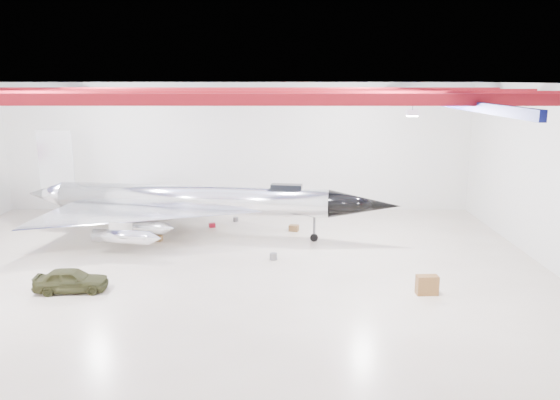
{
  "coord_description": "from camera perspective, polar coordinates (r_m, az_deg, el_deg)",
  "views": [
    {
      "loc": [
        4.0,
        -31.75,
        11.21
      ],
      "look_at": [
        3.76,
        2.0,
        3.74
      ],
      "focal_mm": 35.0,
      "sensor_mm": 36.0,
      "label": 1
    }
  ],
  "objects": [
    {
      "name": "crate_small",
      "position": [
        40.07,
        -13.82,
        -3.96
      ],
      "size": [
        0.36,
        0.3,
        0.24
      ],
      "primitive_type": "cube",
      "rotation": [
        0.0,
        0.0,
        0.08
      ],
      "color": "#59595B",
      "rests_on": "floor"
    },
    {
      "name": "spares_box",
      "position": [
        44.16,
        -4.66,
        -2.03
      ],
      "size": [
        0.53,
        0.53,
        0.36
      ],
      "primitive_type": "cylinder",
      "rotation": [
        0.0,
        0.0,
        0.43
      ],
      "color": "#59595B",
      "rests_on": "floor"
    },
    {
      "name": "wall_back",
      "position": [
        47.27,
        -4.48,
        5.5
      ],
      "size": [
        40.0,
        0.0,
        40.0
      ],
      "primitive_type": "plane",
      "rotation": [
        1.57,
        0.0,
        0.0
      ],
      "color": "silver",
      "rests_on": "floor"
    },
    {
      "name": "parts_bin",
      "position": [
        41.27,
        1.45,
        -2.95
      ],
      "size": [
        0.81,
        0.72,
        0.47
      ],
      "primitive_type": "cube",
      "rotation": [
        0.0,
        0.0,
        -0.31
      ],
      "color": "olive",
      "rests_on": "floor"
    },
    {
      "name": "ceiling_structure",
      "position": [
        32.01,
        -6.9,
        10.8
      ],
      "size": [
        39.5,
        29.5,
        1.08
      ],
      "color": "maroon",
      "rests_on": "ceiling"
    },
    {
      "name": "floor",
      "position": [
        33.91,
        -6.44,
        -6.91
      ],
      "size": [
        40.0,
        40.0,
        0.0
      ],
      "primitive_type": "plane",
      "color": "beige",
      "rests_on": "ground"
    },
    {
      "name": "desk",
      "position": [
        30.38,
        15.12,
        -8.57
      ],
      "size": [
        1.18,
        0.64,
        1.05
      ],
      "primitive_type": "cube",
      "rotation": [
        0.0,
        0.0,
        0.06
      ],
      "color": "brown",
      "rests_on": "floor"
    },
    {
      "name": "jeep",
      "position": [
        31.75,
        -20.99,
        -7.8
      ],
      "size": [
        3.98,
        1.89,
        1.31
      ],
      "primitive_type": "imported",
      "rotation": [
        0.0,
        0.0,
        1.66
      ],
      "color": "#313219",
      "rests_on": "floor"
    },
    {
      "name": "jet_aircraft",
      "position": [
        39.98,
        -9.27,
        -0.3
      ],
      "size": [
        27.69,
        18.01,
        7.57
      ],
      "rotation": [
        0.0,
        0.0,
        -0.15
      ],
      "color": "silver",
      "rests_on": "floor"
    },
    {
      "name": "wall_right",
      "position": [
        36.01,
        26.79,
        2.01
      ],
      "size": [
        0.0,
        30.0,
        30.0
      ],
      "primitive_type": "plane",
      "rotation": [
        1.57,
        0.0,
        -1.57
      ],
      "color": "silver",
      "rests_on": "floor"
    },
    {
      "name": "ceiling",
      "position": [
        32.0,
        -6.93,
        12.01
      ],
      "size": [
        40.0,
        40.0,
        0.0
      ],
      "primitive_type": "plane",
      "rotation": [
        3.14,
        0.0,
        0.0
      ],
      "color": "#0A0F38",
      "rests_on": "wall_back"
    },
    {
      "name": "engine_drum",
      "position": [
        34.84,
        -0.7,
        -5.93
      ],
      "size": [
        0.61,
        0.61,
        0.42
      ],
      "primitive_type": "cylinder",
      "rotation": [
        0.0,
        0.0,
        0.39
      ],
      "color": "#59595B",
      "rests_on": "floor"
    },
    {
      "name": "crate_ply",
      "position": [
        39.74,
        -12.62,
        -3.92
      ],
      "size": [
        0.64,
        0.54,
        0.4
      ],
      "primitive_type": "cube",
      "rotation": [
        0.0,
        0.0,
        -0.16
      ],
      "color": "olive",
      "rests_on": "floor"
    },
    {
      "name": "toolbox_red",
      "position": [
        42.67,
        -7.11,
        -2.63
      ],
      "size": [
        0.57,
        0.51,
        0.33
      ],
      "primitive_type": "cube",
      "rotation": [
        0.0,
        0.0,
        0.33
      ],
      "color": "maroon",
      "rests_on": "floor"
    }
  ]
}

